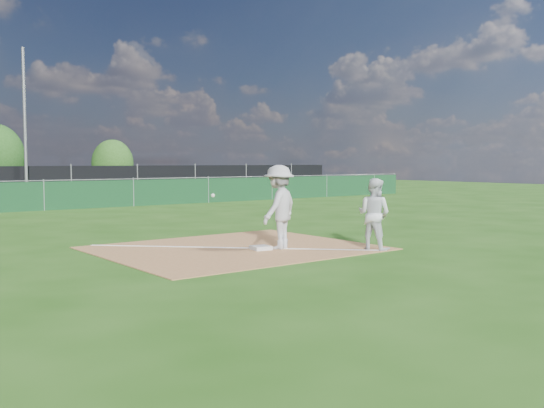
{
  "coord_description": "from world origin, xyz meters",
  "views": [
    {
      "loc": [
        -7.93,
        -10.6,
        2.03
      ],
      "look_at": [
        1.1,
        1.0,
        1.0
      ],
      "focal_mm": 40.0,
      "sensor_mm": 36.0,
      "label": 1
    }
  ],
  "objects_px": {
    "first_base": "(261,248)",
    "car_right": "(52,185)",
    "tree_right": "(113,163)",
    "runner": "(374,214)",
    "light_pole": "(25,124)",
    "play_at_first": "(279,207)"
  },
  "relations": [
    {
      "from": "first_base",
      "to": "car_right",
      "type": "height_order",
      "value": "car_right"
    },
    {
      "from": "tree_right",
      "to": "car_right",
      "type": "bearing_deg",
      "value": -136.81
    },
    {
      "from": "first_base",
      "to": "tree_right",
      "type": "distance_m",
      "value": 34.73
    },
    {
      "from": "runner",
      "to": "tree_right",
      "type": "relative_size",
      "value": 0.44
    },
    {
      "from": "first_base",
      "to": "tree_right",
      "type": "xyz_separation_m",
      "value": [
        10.59,
        33.03,
        1.85
      ]
    },
    {
      "from": "light_pole",
      "to": "runner",
      "type": "relative_size",
      "value": 4.85
    },
    {
      "from": "car_right",
      "to": "tree_right",
      "type": "distance_m",
      "value": 9.22
    },
    {
      "from": "runner",
      "to": "first_base",
      "type": "bearing_deg",
      "value": 39.89
    },
    {
      "from": "play_at_first",
      "to": "runner",
      "type": "height_order",
      "value": "play_at_first"
    },
    {
      "from": "first_base",
      "to": "runner",
      "type": "distance_m",
      "value": 2.71
    },
    {
      "from": "light_pole",
      "to": "play_at_first",
      "type": "bearing_deg",
      "value": -91.9
    },
    {
      "from": "runner",
      "to": "car_right",
      "type": "xyz_separation_m",
      "value": [
        1.82,
        28.29,
        -0.23
      ]
    },
    {
      "from": "light_pole",
      "to": "car_right",
      "type": "xyz_separation_m",
      "value": [
        2.75,
        4.48,
        -3.4
      ]
    },
    {
      "from": "car_right",
      "to": "light_pole",
      "type": "bearing_deg",
      "value": 133.06
    },
    {
      "from": "light_pole",
      "to": "tree_right",
      "type": "height_order",
      "value": "light_pole"
    },
    {
      "from": "light_pole",
      "to": "car_right",
      "type": "distance_m",
      "value": 6.26
    },
    {
      "from": "car_right",
      "to": "tree_right",
      "type": "relative_size",
      "value": 1.09
    },
    {
      "from": "light_pole",
      "to": "first_base",
      "type": "height_order",
      "value": "light_pole"
    },
    {
      "from": "first_base",
      "to": "runner",
      "type": "xyz_separation_m",
      "value": [
        2.12,
        -1.51,
        0.76
      ]
    },
    {
      "from": "first_base",
      "to": "tree_right",
      "type": "bearing_deg",
      "value": 72.21
    },
    {
      "from": "play_at_first",
      "to": "tree_right",
      "type": "bearing_deg",
      "value": 72.97
    },
    {
      "from": "first_base",
      "to": "tree_right",
      "type": "height_order",
      "value": "tree_right"
    }
  ]
}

